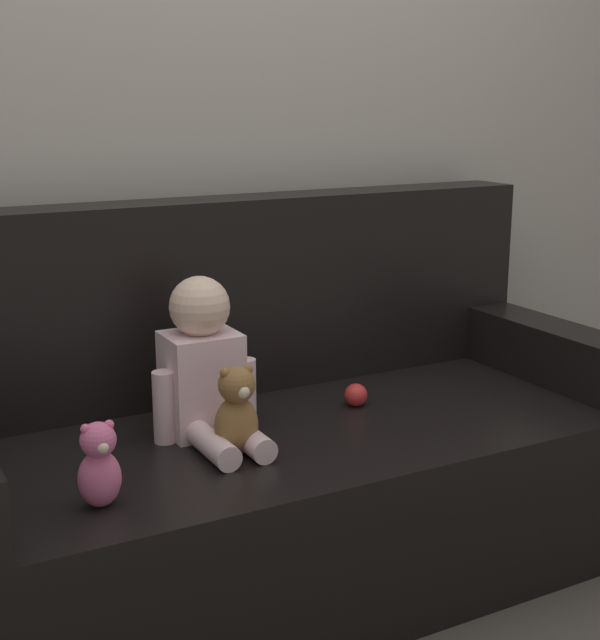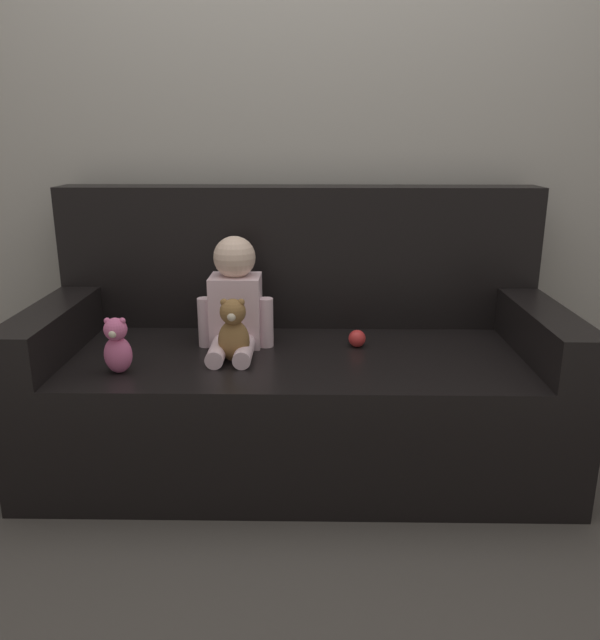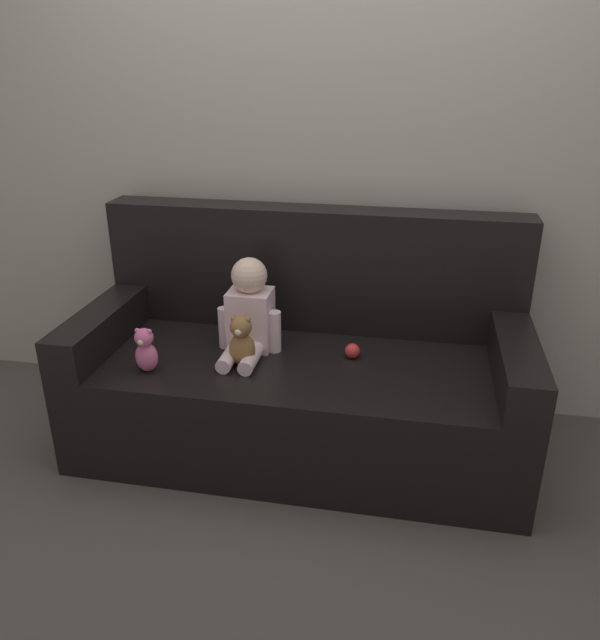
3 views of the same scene
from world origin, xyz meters
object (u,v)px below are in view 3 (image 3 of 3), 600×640
couch (303,371)px  plush_toy_side (146,350)px  person_baby (249,313)px  teddy_bear_brown (242,342)px  toy_ball (352,351)px

couch → plush_toy_side: (-0.59, -0.32, 0.20)m
person_baby → teddy_bear_brown: person_baby is taller
person_baby → plush_toy_side: size_ratio=2.14×
teddy_bear_brown → plush_toy_side: bearing=-162.4°
couch → teddy_bear_brown: couch is taller
teddy_bear_brown → plush_toy_side: (-0.37, -0.12, -0.02)m
person_baby → teddy_bear_brown: 0.18m
couch → person_baby: size_ratio=4.67×
person_baby → toy_ball: 0.48m
person_baby → plush_toy_side: bearing=-141.7°
couch → teddy_bear_brown: size_ratio=8.44×
person_baby → teddy_bear_brown: bearing=-85.8°
person_baby → toy_ball: (0.46, -0.00, -0.14)m
plush_toy_side → toy_ball: plush_toy_side is taller
plush_toy_side → toy_ball: size_ratio=2.97×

